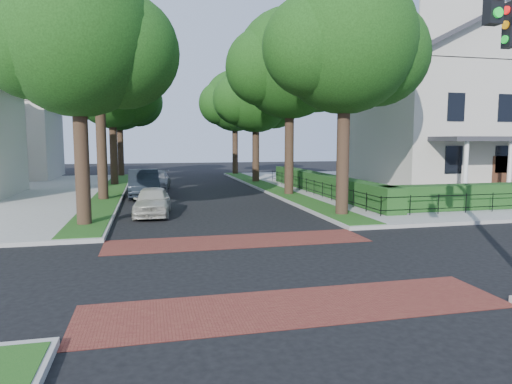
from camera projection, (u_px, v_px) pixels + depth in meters
ground at (261, 266)px, 12.63m from camera, size 120.00×120.00×0.00m
sidewalk_ne at (445, 184)px, 35.44m from camera, size 30.00×30.00×0.15m
crosswalk_far at (239, 241)px, 15.72m from camera, size 9.00×2.20×0.01m
crosswalk_near at (297, 306)px, 9.53m from camera, size 9.00×2.20×0.01m
grass_strip_ne at (270, 187)px, 32.31m from camera, size 1.60×29.80×0.02m
grass_strip_nw at (111, 191)px, 29.85m from camera, size 1.60×29.80×0.02m
tree_right_near at (345, 45)px, 20.05m from camera, size 7.75×6.67×10.66m
tree_right_mid at (290, 66)px, 27.76m from camera, size 8.25×7.09×11.22m
tree_right_far at (256, 97)px, 36.55m from camera, size 7.25×6.23×9.74m
tree_right_back at (235, 102)px, 45.23m from camera, size 7.50×6.45×10.20m
tree_left_near at (80, 41)px, 17.57m from camera, size 7.50×6.45×10.20m
tree_left_mid at (100, 52)px, 25.20m from camera, size 8.00×6.88×11.48m
tree_left_far at (113, 91)px, 34.02m from camera, size 7.00×6.02×9.86m
tree_left_back at (120, 98)px, 42.71m from camera, size 7.75×6.66×10.44m
hedge_main_road at (322, 184)px, 28.81m from camera, size 1.00×18.00×1.20m
fence_main_road at (310, 186)px, 28.64m from camera, size 0.06×18.00×0.90m
house_victorian at (452, 103)px, 31.33m from camera, size 13.00×13.05×12.48m
parked_car_front at (152, 201)px, 21.05m from camera, size 1.89×4.05×1.34m
parked_car_middle at (144, 183)px, 27.91m from camera, size 1.93×5.15×1.68m
parked_car_rear at (156, 181)px, 31.90m from camera, size 2.33×4.75×1.33m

